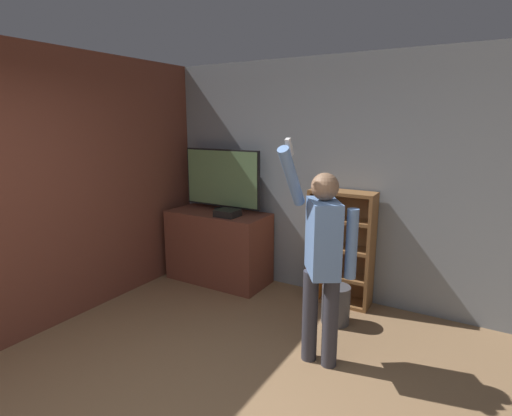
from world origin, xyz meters
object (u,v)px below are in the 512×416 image
television (222,179)px  person (322,253)px  game_console (227,213)px  waste_bin (336,305)px  bookshelf (335,247)px

television → person: 2.13m
television → game_console: 0.48m
television → waste_bin: (1.67, -0.41, -1.10)m
television → game_console: bearing=-44.6°
person → waste_bin: (-0.11, 0.72, -0.78)m
television → waste_bin: television is taller
waste_bin → person: bearing=-81.5°
television → game_console: (0.22, -0.22, -0.36)m
waste_bin → game_console: bearing=172.4°
game_console → person: person is taller
television → person: bearing=-32.7°
game_console → bookshelf: 1.31m
person → game_console: bearing=-153.2°
game_console → television: bearing=135.4°
bookshelf → waste_bin: size_ratio=3.26×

